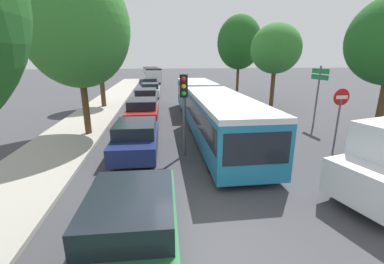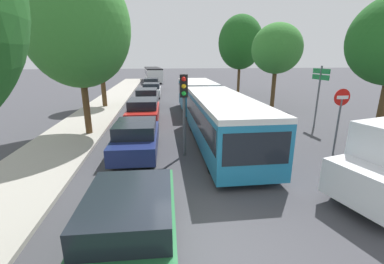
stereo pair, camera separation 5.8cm
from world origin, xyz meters
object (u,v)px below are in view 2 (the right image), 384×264
object	(u,v)px
no_entry_sign	(340,111)
queued_car_silver	(152,90)
queued_car_graphite	(147,97)
tree_right_mid	(277,50)
city_bus_rear	(153,74)
queued_car_green	(131,225)
queued_car_black	(152,84)
tree_left_mid	(77,26)
tree_left_far	(101,58)
direction_sign_post	(320,84)
queued_car_navy	(136,138)
traffic_light	(184,97)
queued_car_red	(144,111)
tree_right_far	(240,42)
articulated_bus	(209,105)

from	to	relation	value
no_entry_sign	queued_car_silver	bearing A→B (deg)	-155.53
queued_car_graphite	tree_right_mid	distance (m)	11.36
city_bus_rear	queued_car_silver	size ratio (longest dim) A/B	2.60
queued_car_green	no_entry_sign	world-z (taller)	no_entry_sign
queued_car_black	tree_left_mid	size ratio (longest dim) A/B	0.53
city_bus_rear	tree_left_far	xyz separation A→B (m)	(-3.61, -24.60, 2.63)
direction_sign_post	tree_left_mid	world-z (taller)	tree_left_mid
tree_left_mid	queued_car_navy	bearing A→B (deg)	-49.14
queued_car_black	direction_sign_post	xyz separation A→B (m)	(10.10, -19.78, 1.78)
traffic_light	no_entry_sign	size ratio (longest dim) A/B	1.21
queued_car_red	queued_car_silver	world-z (taller)	queued_car_red
direction_sign_post	tree_right_far	bearing A→B (deg)	-93.14
queued_car_graphite	direction_sign_post	size ratio (longest dim) A/B	1.21
direction_sign_post	tree_left_mid	xyz separation A→B (m)	(-13.02, -0.04, 2.92)
tree_right_mid	queued_car_red	bearing A→B (deg)	-158.86
queued_car_navy	queued_car_red	xyz separation A→B (m)	(0.02, 5.64, 0.04)
queued_car_navy	queued_car_graphite	size ratio (longest dim) A/B	0.97
no_entry_sign	tree_left_mid	world-z (taller)	tree_left_mid
queued_car_navy	tree_left_mid	world-z (taller)	tree_left_mid
city_bus_rear	queued_car_black	size ratio (longest dim) A/B	2.54
queued_car_black	tree_right_mid	distance (m)	17.32
queued_car_graphite	queued_car_silver	bearing A→B (deg)	-1.25
queued_car_green	queued_car_red	size ratio (longest dim) A/B	0.96
queued_car_navy	no_entry_sign	xyz separation A→B (m)	(8.47, -1.06, 1.14)
tree_left_far	no_entry_sign	bearing A→B (deg)	-46.14
articulated_bus	direction_sign_post	xyz separation A→B (m)	(6.36, -0.73, 1.20)
direction_sign_post	tree_left_far	world-z (taller)	tree_left_far
queued_car_silver	direction_sign_post	bearing A→B (deg)	-142.21
traffic_light	queued_car_red	bearing A→B (deg)	-155.54
queued_car_navy	tree_right_mid	xyz separation A→B (m)	(10.53, 9.70, 3.88)
tree_left_mid	tree_right_far	world-z (taller)	tree_right_far
tree_left_mid	no_entry_sign	bearing A→B (deg)	-20.74
queued_car_red	tree_right_mid	xyz separation A→B (m)	(10.51, 4.06, 3.84)
queued_car_red	tree_left_mid	bearing A→B (deg)	132.91
city_bus_rear	queued_car_navy	bearing A→B (deg)	175.02
tree_left_mid	queued_car_graphite	bearing A→B (deg)	71.73
queued_car_green	tree_left_far	bearing A→B (deg)	14.16
queued_car_green	queued_car_graphite	xyz separation A→B (m)	(-0.34, 17.70, 0.01)
queued_car_black	tree_left_far	bearing A→B (deg)	164.39
city_bus_rear	tree_right_mid	size ratio (longest dim) A/B	1.69
city_bus_rear	queued_car_navy	xyz separation A→B (m)	(-0.12, -35.99, -0.65)
no_entry_sign	tree_left_far	size ratio (longest dim) A/B	0.49
queued_car_green	tree_right_far	distance (m)	26.38
articulated_bus	queued_car_black	world-z (taller)	articulated_bus
tree_left_far	direction_sign_post	bearing A→B (deg)	-30.69
articulated_bus	tree_left_far	size ratio (longest dim) A/B	2.76
tree_right_mid	tree_right_far	bearing A→B (deg)	93.22
queued_car_graphite	queued_car_black	distance (m)	11.37
city_bus_rear	queued_car_silver	world-z (taller)	city_bus_rear
traffic_light	tree_left_far	xyz separation A→B (m)	(-5.51, 11.79, 1.52)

